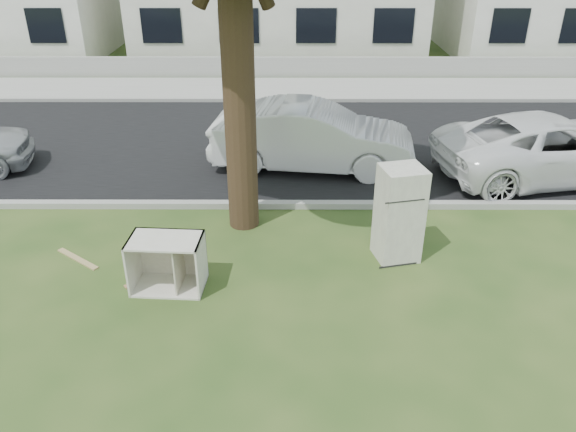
{
  "coord_description": "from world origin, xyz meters",
  "views": [
    {
      "loc": [
        0.43,
        -7.27,
        4.99
      ],
      "look_at": [
        0.41,
        0.6,
        0.8
      ],
      "focal_mm": 35.0,
      "sensor_mm": 36.0,
      "label": 1
    }
  ],
  "objects_px": {
    "cabinet": "(167,263)",
    "car_center": "(312,137)",
    "car_right": "(551,147)",
    "fridge": "(399,214)"
  },
  "relations": [
    {
      "from": "cabinet",
      "to": "car_right",
      "type": "relative_size",
      "value": 0.22
    },
    {
      "from": "car_center",
      "to": "cabinet",
      "type": "bearing_deg",
      "value": 160.59
    },
    {
      "from": "cabinet",
      "to": "fridge",
      "type": "bearing_deg",
      "value": 17.39
    },
    {
      "from": "cabinet",
      "to": "car_center",
      "type": "distance_m",
      "value": 5.2
    },
    {
      "from": "fridge",
      "to": "cabinet",
      "type": "relative_size",
      "value": 1.48
    },
    {
      "from": "cabinet",
      "to": "car_right",
      "type": "xyz_separation_m",
      "value": [
        7.4,
        4.15,
        0.26
      ]
    },
    {
      "from": "cabinet",
      "to": "car_right",
      "type": "bearing_deg",
      "value": 32.93
    },
    {
      "from": "cabinet",
      "to": "car_center",
      "type": "height_order",
      "value": "car_center"
    },
    {
      "from": "fridge",
      "to": "car_center",
      "type": "bearing_deg",
      "value": 95.39
    },
    {
      "from": "car_center",
      "to": "fridge",
      "type": "bearing_deg",
      "value": -154.24
    }
  ]
}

